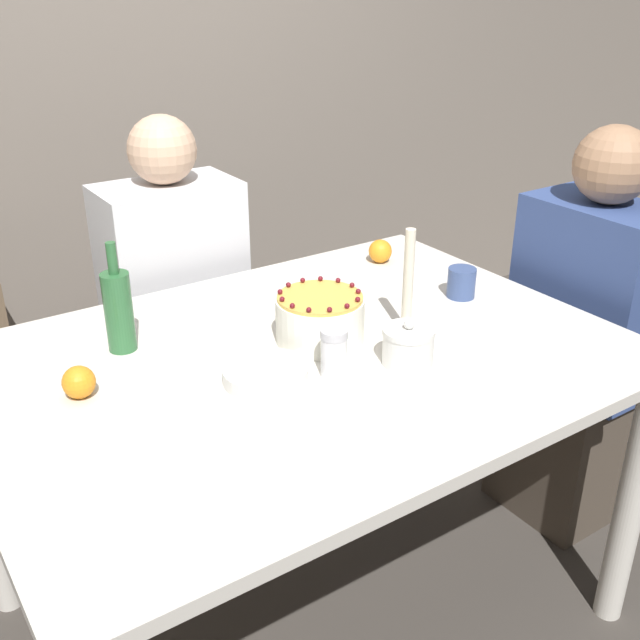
# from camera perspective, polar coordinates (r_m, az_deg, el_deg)

# --- Properties ---
(ground_plane) EXTENTS (12.00, 12.00, 0.00)m
(ground_plane) POSITION_cam_1_polar(r_m,az_deg,el_deg) (2.15, -1.04, -20.99)
(ground_plane) COLOR #3D3833
(wall_behind) EXTENTS (8.00, 0.05, 2.60)m
(wall_behind) POSITION_cam_1_polar(r_m,az_deg,el_deg) (2.78, -18.14, 18.87)
(wall_behind) COLOR slate
(wall_behind) RESTS_ON ground_plane
(dining_table) EXTENTS (1.43, 1.04, 0.77)m
(dining_table) POSITION_cam_1_polar(r_m,az_deg,el_deg) (1.74, -1.21, -5.80)
(dining_table) COLOR beige
(dining_table) RESTS_ON ground_plane
(cake) EXTENTS (0.21, 0.21, 0.12)m
(cake) POSITION_cam_1_polar(r_m,az_deg,el_deg) (1.72, 0.00, 0.12)
(cake) COLOR white
(cake) RESTS_ON dining_table
(sugar_bowl) EXTENTS (0.11, 0.11, 0.11)m
(sugar_bowl) POSITION_cam_1_polar(r_m,az_deg,el_deg) (1.64, 6.72, -1.98)
(sugar_bowl) COLOR silver
(sugar_bowl) RESTS_ON dining_table
(sugar_shaker) EXTENTS (0.06, 0.06, 0.11)m
(sugar_shaker) POSITION_cam_1_polar(r_m,az_deg,el_deg) (1.57, 0.96, -2.55)
(sugar_shaker) COLOR white
(sugar_shaker) RESTS_ON dining_table
(plate_stack) EXTENTS (0.18, 0.18, 0.03)m
(plate_stack) POSITION_cam_1_polar(r_m,az_deg,el_deg) (1.58, -4.18, -4.11)
(plate_stack) COLOR silver
(plate_stack) RESTS_ON dining_table
(candle) EXTENTS (0.05, 0.05, 0.26)m
(candle) POSITION_cam_1_polar(r_m,az_deg,el_deg) (1.75, 6.69, 2.12)
(candle) COLOR tan
(candle) RESTS_ON dining_table
(bottle) EXTENTS (0.06, 0.06, 0.26)m
(bottle) POSITION_cam_1_polar(r_m,az_deg,el_deg) (1.72, -15.10, 0.76)
(bottle) COLOR #2D6638
(bottle) RESTS_ON dining_table
(cup) EXTENTS (0.07, 0.07, 0.08)m
(cup) POSITION_cam_1_polar(r_m,az_deg,el_deg) (2.00, 10.72, 2.82)
(cup) COLOR #384C7F
(cup) RESTS_ON dining_table
(orange_fruit_0) EXTENTS (0.07, 0.07, 0.07)m
(orange_fruit_0) POSITION_cam_1_polar(r_m,az_deg,el_deg) (2.21, 4.61, 5.25)
(orange_fruit_0) COLOR orange
(orange_fruit_0) RESTS_ON dining_table
(orange_fruit_1) EXTENTS (0.07, 0.07, 0.07)m
(orange_fruit_1) POSITION_cam_1_polar(r_m,az_deg,el_deg) (1.58, -17.90, -4.53)
(orange_fruit_1) COLOR orange
(orange_fruit_1) RESTS_ON dining_table
(person_man_blue_shirt) EXTENTS (0.40, 0.34, 1.19)m
(person_man_blue_shirt) POSITION_cam_1_polar(r_m,az_deg,el_deg) (2.37, -10.69, -1.17)
(person_man_blue_shirt) COLOR #595960
(person_man_blue_shirt) RESTS_ON ground_plane
(person_woman_floral) EXTENTS (0.34, 0.40, 1.19)m
(person_woman_floral) POSITION_cam_1_polar(r_m,az_deg,el_deg) (2.33, 19.24, -2.71)
(person_woman_floral) COLOR #473D33
(person_woman_floral) RESTS_ON ground_plane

